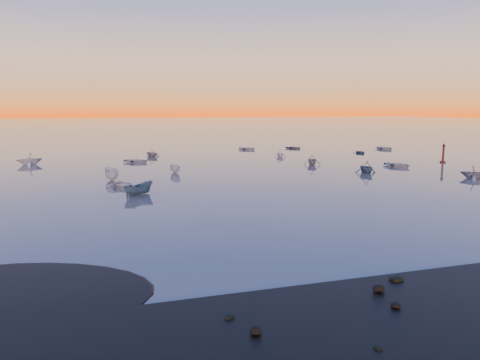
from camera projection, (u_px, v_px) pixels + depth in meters
name	position (u px, v px, depth m)	size (l,w,h in m)	color
ground	(152.00, 144.00, 123.96)	(600.00, 600.00, 0.00)	#685F56
mud_lobes	(352.00, 266.00, 28.81)	(140.00, 6.00, 0.07)	black
moored_fleet	(185.00, 164.00, 79.68)	(124.00, 58.00, 1.20)	white
boat_near_left	(123.00, 187.00, 57.10)	(4.16, 1.73, 1.04)	white
boat_near_center	(139.00, 195.00, 52.10)	(3.97, 1.68, 1.37)	#38586B
boat_near_right	(366.00, 173.00, 69.59)	(3.90, 1.75, 1.36)	#38586B
channel_marker	(443.00, 155.00, 82.22)	(1.00, 1.00, 3.54)	#400D0E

